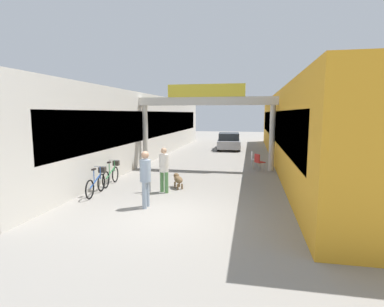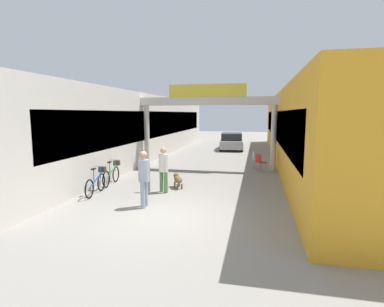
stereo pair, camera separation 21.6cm
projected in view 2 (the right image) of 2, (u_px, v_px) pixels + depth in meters
ground_plane at (164, 216)px, 8.53m from camera, size 80.00×80.00×0.00m
storefront_left at (141, 127)px, 19.98m from camera, size 3.00×26.00×4.02m
storefront_right at (301, 128)px, 17.84m from camera, size 3.00×26.00×4.02m
arcade_sign_gateway at (208, 109)px, 15.42m from camera, size 7.40×0.47×4.37m
pedestrian_with_dog at (163, 167)px, 10.97m from camera, size 0.47×0.47×1.67m
pedestrian_companion at (144, 175)px, 9.21m from camera, size 0.35×0.38×1.76m
dog_on_leash at (178, 179)px, 11.71m from camera, size 0.59×0.77×0.55m
bicycle_blue_nearest at (97, 182)px, 10.84m from camera, size 0.46×1.69×0.98m
bicycle_green_second at (112, 174)px, 12.32m from camera, size 0.46×1.69×0.98m
bollard_post_metal at (149, 177)px, 11.09m from camera, size 0.10×0.10×1.09m
cafe_chair_red_nearer at (260, 161)px, 14.90m from camera, size 0.56×0.56×0.89m
cafe_chair_aluminium_farther at (255, 158)px, 15.85m from camera, size 0.44×0.44×0.89m
parked_car_silver at (232, 141)px, 24.13m from camera, size 2.02×4.11×1.33m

